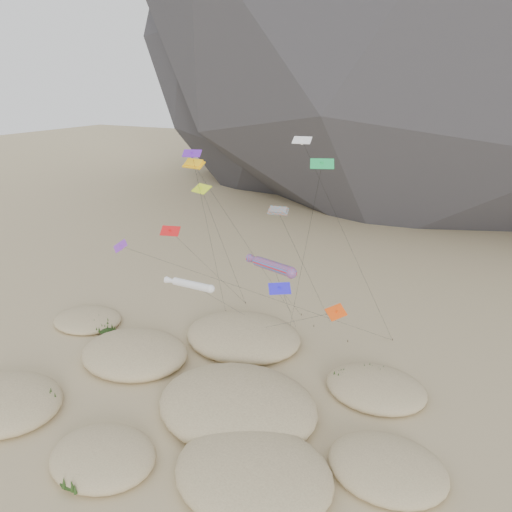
{
  "coord_description": "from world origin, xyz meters",
  "views": [
    {
      "loc": [
        25.16,
        -33.38,
        31.87
      ],
      "look_at": [
        1.82,
        12.0,
        13.68
      ],
      "focal_mm": 35.0,
      "sensor_mm": 36.0,
      "label": 1
    }
  ],
  "objects": [
    {
      "name": "ground",
      "position": [
        0.0,
        0.0,
        0.0
      ],
      "size": [
        500.0,
        500.0,
        0.0
      ],
      "primitive_type": "plane",
      "color": "#CCB789",
      "rests_on": "ground"
    },
    {
      "name": "dunes",
      "position": [
        -0.26,
        3.93,
        0.72
      ],
      "size": [
        53.51,
        35.08,
        3.9
      ],
      "color": "#CCB789",
      "rests_on": "ground"
    },
    {
      "name": "dune_grass",
      "position": [
        -0.93,
        3.97,
        0.83
      ],
      "size": [
        42.33,
        30.55,
        1.48
      ],
      "color": "black",
      "rests_on": "ground"
    },
    {
      "name": "kite_stakes",
      "position": [
        1.76,
        23.44,
        0.15
      ],
      "size": [
        23.43,
        7.49,
        0.3
      ],
      "color": "#3F2D1E",
      "rests_on": "ground"
    },
    {
      "name": "rainbow_tube_kite",
      "position": [
        4.37,
        10.65,
        13.43
      ],
      "size": [
        7.45,
        14.54,
        14.33
      ],
      "color": "red",
      "rests_on": "ground"
    },
    {
      "name": "white_tube_kite",
      "position": [
        -3.18,
        6.53,
        11.4
      ],
      "size": [
        6.86,
        16.55,
        12.09
      ],
      "color": "silver",
      "rests_on": "ground"
    },
    {
      "name": "orange_parafoil",
      "position": [
        -6.34,
        12.99,
        22.71
      ],
      "size": [
        8.06,
        14.38,
        23.47
      ],
      "color": "#FFB40D",
      "rests_on": "ground"
    },
    {
      "name": "multi_parafoil",
      "position": [
        4.74,
        11.51,
        18.95
      ],
      "size": [
        2.31,
        15.92,
        19.67
      ],
      "color": "#E34D17",
      "rests_on": "ground"
    },
    {
      "name": "delta_kites",
      "position": [
        -0.32,
        11.19,
        17.09
      ],
      "size": [
        29.16,
        20.86,
        26.11
      ],
      "color": "#CBEA18",
      "rests_on": "ground"
    }
  ]
}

